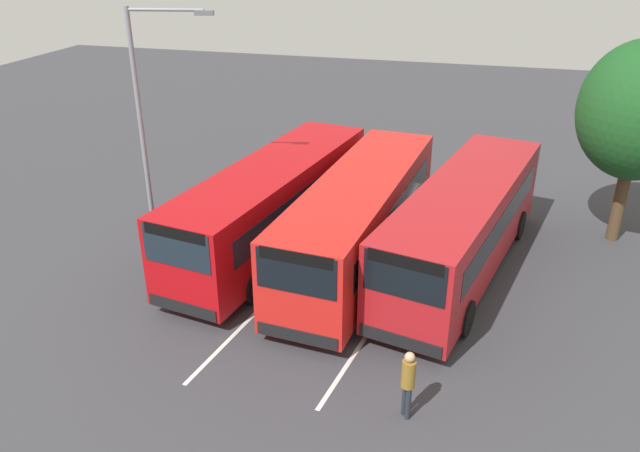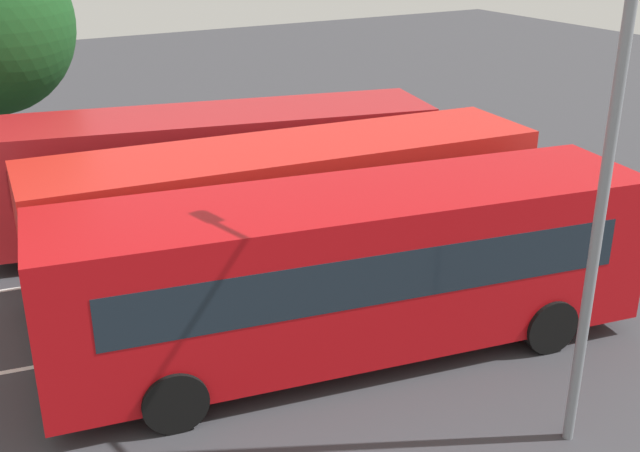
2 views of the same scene
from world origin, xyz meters
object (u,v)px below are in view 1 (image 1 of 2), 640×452
at_px(bus_center_left, 359,218).
at_px(pedestrian, 408,379).
at_px(street_lamp, 148,122).
at_px(depot_tree, 640,111).
at_px(bus_center_right, 463,224).
at_px(bus_far_left, 272,203).

xyz_separation_m(bus_center_left, pedestrian, (6.85, 2.61, -0.65)).
height_order(pedestrian, street_lamp, street_lamp).
xyz_separation_m(bus_center_left, depot_tree, (-4.36, 8.55, 3.03)).
relative_size(street_lamp, depot_tree, 1.15).
bearing_deg(bus_center_right, pedestrian, 7.27).
bearing_deg(street_lamp, bus_far_left, 11.61).
bearing_deg(bus_center_right, bus_center_left, -70.53).
xyz_separation_m(bus_far_left, pedestrian, (7.24, 5.74, -0.65)).
relative_size(bus_far_left, street_lamp, 1.33).
bearing_deg(pedestrian, street_lamp, 110.66).
distance_m(bus_center_right, street_lamp, 10.49).
relative_size(bus_far_left, bus_center_left, 1.01).
xyz_separation_m(bus_far_left, street_lamp, (1.52, -3.50, 3.01)).
height_order(street_lamp, depot_tree, street_lamp).
height_order(bus_far_left, depot_tree, depot_tree).
bearing_deg(pedestrian, bus_center_left, 73.24).
xyz_separation_m(bus_center_right, depot_tree, (-3.97, 5.24, 3.03)).
bearing_deg(street_lamp, bus_center_left, -2.21).
bearing_deg(bus_center_left, pedestrian, 26.27).
xyz_separation_m(pedestrian, depot_tree, (-11.20, 5.94, 3.68)).
distance_m(street_lamp, depot_tree, 16.14).
bearing_deg(bus_center_right, bus_far_left, -77.25).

